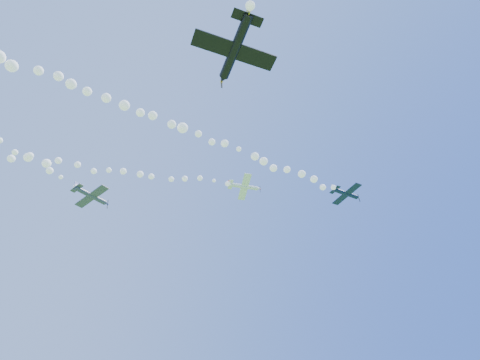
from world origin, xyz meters
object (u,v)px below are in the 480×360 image
plane_white (244,187)px  plane_navy (346,194)px  plane_grey (92,196)px  plane_black (235,50)px

plane_white → plane_navy: bearing=-2.7°
plane_navy → plane_grey: (-42.36, 14.03, -9.93)m
plane_navy → plane_white: bearing=159.5°
plane_black → plane_grey: bearing=16.7°
plane_white → plane_grey: (-24.39, 5.83, -9.20)m
plane_white → plane_navy: 19.77m
plane_navy → plane_black: (-39.16, -21.96, -16.36)m
plane_navy → plane_grey: 45.71m
plane_grey → plane_black: 36.70m
plane_white → plane_navy: plane_navy is taller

